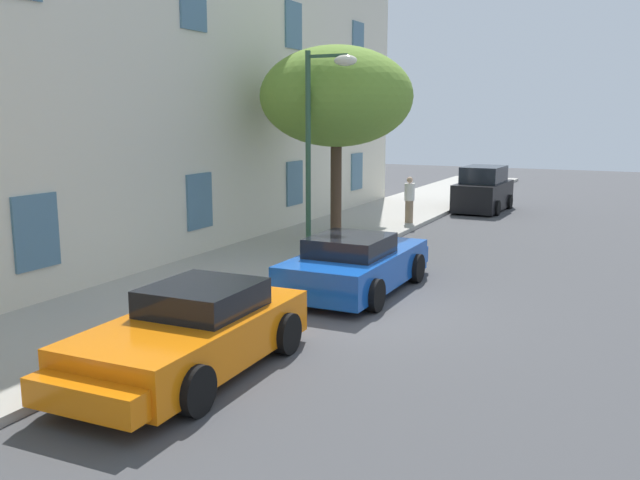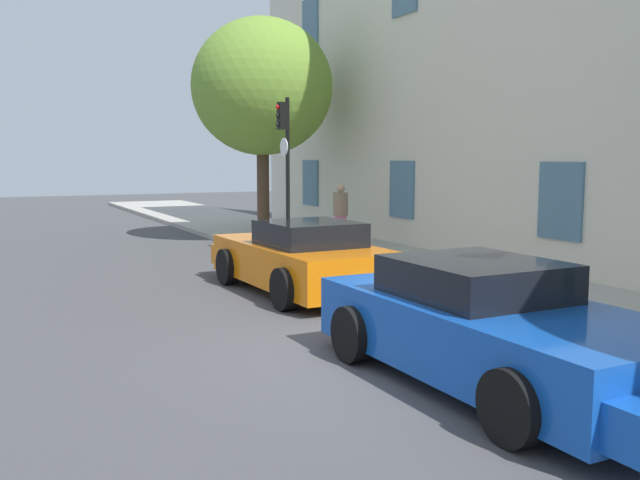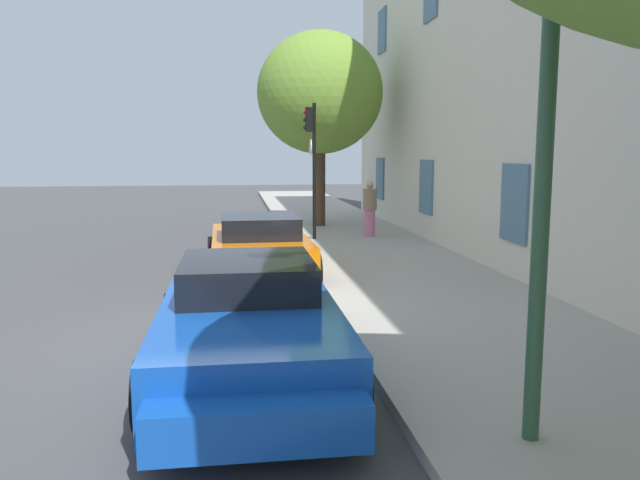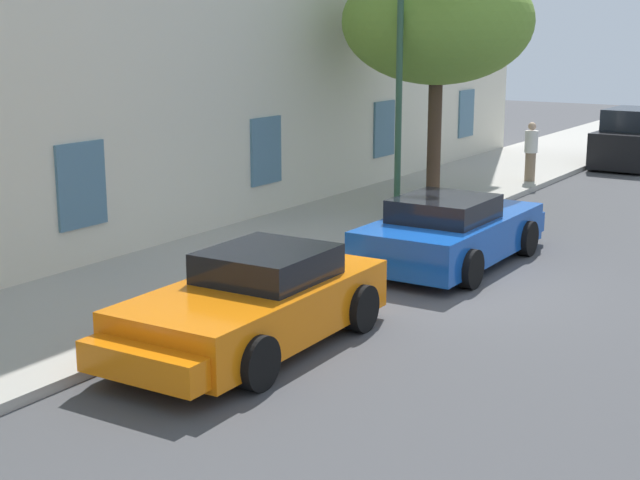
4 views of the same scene
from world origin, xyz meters
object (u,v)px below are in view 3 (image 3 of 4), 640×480
traffic_light (312,147)px  pedestrian_strolling (370,209)px  sportscar_red_lead (259,248)px  sportscar_yellow_flank (249,329)px  tree_near_kerb (320,93)px

traffic_light → pedestrian_strolling: traffic_light is taller
sportscar_red_lead → pedestrian_strolling: bearing=143.7°
sportscar_red_lead → pedestrian_strolling: size_ratio=2.87×
sportscar_yellow_flank → tree_near_kerb: size_ratio=0.77×
sportscar_yellow_flank → sportscar_red_lead: bearing=176.7°
sportscar_red_lead → tree_near_kerb: size_ratio=0.73×
sportscar_red_lead → sportscar_yellow_flank: size_ratio=0.96×
pedestrian_strolling → sportscar_yellow_flank: bearing=-19.5°
tree_near_kerb → pedestrian_strolling: size_ratio=3.90×
sportscar_red_lead → traffic_light: (-4.32, 1.66, 2.10)m
tree_near_kerb → traffic_light: bearing=-12.2°
sportscar_red_lead → sportscar_yellow_flank: 5.94m
sportscar_red_lead → sportscar_yellow_flank: sportscar_red_lead is taller
sportscar_red_lead → sportscar_yellow_flank: bearing=-3.3°
sportscar_red_lead → tree_near_kerb: bearing=162.6°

